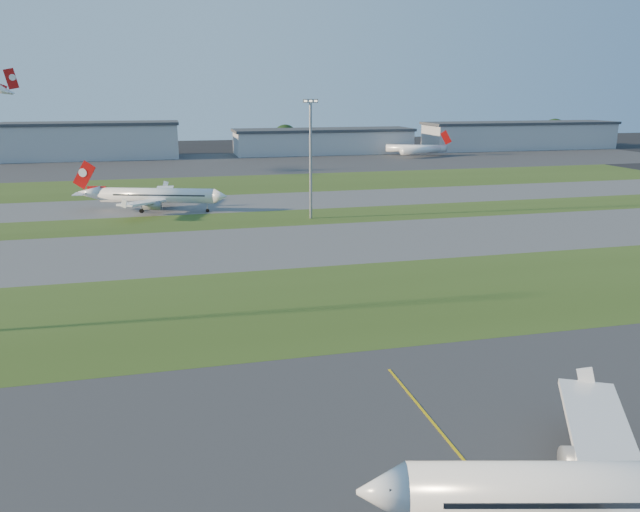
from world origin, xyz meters
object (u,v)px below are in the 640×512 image
object	(u,v)px
airliner_taxiing	(156,196)
mini_jet_near	(425,149)
mini_jet_far	(416,148)
light_mast_centre	(311,151)

from	to	relation	value
airliner_taxiing	mini_jet_near	world-z (taller)	airliner_taxiing
mini_jet_near	airliner_taxiing	bearing A→B (deg)	-159.18
mini_jet_near	mini_jet_far	size ratio (longest dim) A/B	0.99
airliner_taxiing	mini_jet_far	size ratio (longest dim) A/B	1.19
mini_jet_far	light_mast_centre	world-z (taller)	light_mast_centre
light_mast_centre	airliner_taxiing	bearing A→B (deg)	152.87
airliner_taxiing	light_mast_centre	bearing A→B (deg)	171.34
mini_jet_far	light_mast_centre	bearing A→B (deg)	-100.74
airliner_taxiing	mini_jet_near	xyz separation A→B (m)	(111.66, 103.27, -0.42)
mini_jet_near	light_mast_centre	world-z (taller)	light_mast_centre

